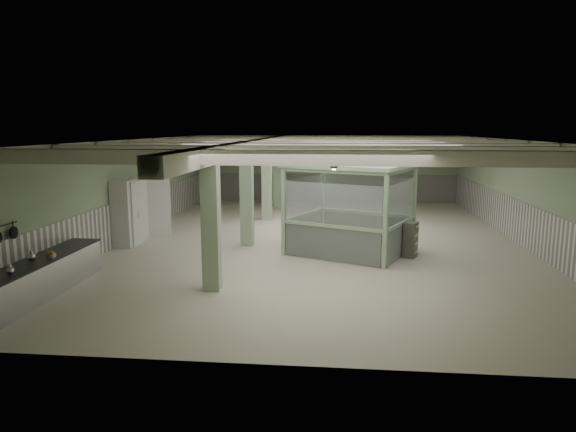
# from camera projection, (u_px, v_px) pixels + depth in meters

# --- Properties ---
(floor) EXTENTS (20.00, 20.00, 0.00)m
(floor) POSITION_uv_depth(u_px,v_px,m) (320.00, 240.00, 18.61)
(floor) COLOR beige
(floor) RESTS_ON ground
(ceiling) EXTENTS (14.00, 20.00, 0.02)m
(ceiling) POSITION_uv_depth(u_px,v_px,m) (321.00, 140.00, 18.00)
(ceiling) COLOR silver
(ceiling) RESTS_ON wall_back
(wall_back) EXTENTS (14.00, 0.02, 3.60)m
(wall_back) POSITION_uv_depth(u_px,v_px,m) (327.00, 169.00, 28.11)
(wall_back) COLOR #96AC8A
(wall_back) RESTS_ON floor
(wall_front) EXTENTS (14.00, 0.02, 3.60)m
(wall_front) POSITION_uv_depth(u_px,v_px,m) (299.00, 265.00, 8.50)
(wall_front) COLOR #96AC8A
(wall_front) RESTS_ON floor
(wall_left) EXTENTS (0.02, 20.00, 3.60)m
(wall_left) POSITION_uv_depth(u_px,v_px,m) (132.00, 189.00, 18.98)
(wall_left) COLOR #96AC8A
(wall_left) RESTS_ON floor
(wall_right) EXTENTS (0.02, 20.00, 3.60)m
(wall_right) POSITION_uv_depth(u_px,v_px,m) (524.00, 193.00, 17.63)
(wall_right) COLOR #96AC8A
(wall_right) RESTS_ON floor
(wainscot_left) EXTENTS (0.05, 19.90, 1.50)m
(wainscot_left) POSITION_uv_depth(u_px,v_px,m) (134.00, 217.00, 19.16)
(wainscot_left) COLOR silver
(wainscot_left) RESTS_ON floor
(wainscot_right) EXTENTS (0.05, 19.90, 1.50)m
(wainscot_right) POSITION_uv_depth(u_px,v_px,m) (521.00, 223.00, 17.81)
(wainscot_right) COLOR silver
(wainscot_right) RESTS_ON floor
(wainscot_back) EXTENTS (13.90, 0.05, 1.50)m
(wainscot_back) POSITION_uv_depth(u_px,v_px,m) (327.00, 188.00, 28.27)
(wainscot_back) COLOR silver
(wainscot_back) RESTS_ON floor
(girder) EXTENTS (0.45, 19.90, 0.40)m
(girder) POSITION_uv_depth(u_px,v_px,m) (251.00, 146.00, 18.28)
(girder) COLOR silver
(girder) RESTS_ON ceiling
(beam_a) EXTENTS (13.90, 0.35, 0.32)m
(beam_a) POSITION_uv_depth(u_px,v_px,m) (309.00, 158.00, 10.68)
(beam_a) COLOR silver
(beam_a) RESTS_ON ceiling
(beam_b) EXTENTS (13.90, 0.35, 0.32)m
(beam_b) POSITION_uv_depth(u_px,v_px,m) (315.00, 152.00, 13.13)
(beam_b) COLOR silver
(beam_b) RESTS_ON ceiling
(beam_c) EXTENTS (13.90, 0.35, 0.32)m
(beam_c) POSITION_uv_depth(u_px,v_px,m) (318.00, 148.00, 15.58)
(beam_c) COLOR silver
(beam_c) RESTS_ON ceiling
(beam_d) EXTENTS (13.90, 0.35, 0.32)m
(beam_d) POSITION_uv_depth(u_px,v_px,m) (321.00, 145.00, 18.03)
(beam_d) COLOR silver
(beam_d) RESTS_ON ceiling
(beam_e) EXTENTS (13.90, 0.35, 0.32)m
(beam_e) POSITION_uv_depth(u_px,v_px,m) (323.00, 143.00, 20.48)
(beam_e) COLOR silver
(beam_e) RESTS_ON ceiling
(beam_f) EXTENTS (13.90, 0.35, 0.32)m
(beam_f) POSITION_uv_depth(u_px,v_px,m) (325.00, 141.00, 22.93)
(beam_f) COLOR silver
(beam_f) RESTS_ON ceiling
(beam_g) EXTENTS (13.90, 0.35, 0.32)m
(beam_g) POSITION_uv_depth(u_px,v_px,m) (326.00, 140.00, 25.38)
(beam_g) COLOR silver
(beam_g) RESTS_ON ceiling
(column_a) EXTENTS (0.42, 0.42, 3.60)m
(column_a) POSITION_uv_depth(u_px,v_px,m) (211.00, 219.00, 12.66)
(column_a) COLOR #9AB290
(column_a) RESTS_ON floor
(column_b) EXTENTS (0.42, 0.42, 3.60)m
(column_b) POSITION_uv_depth(u_px,v_px,m) (247.00, 194.00, 17.57)
(column_b) COLOR #9AB290
(column_b) RESTS_ON floor
(column_c) EXTENTS (0.42, 0.42, 3.60)m
(column_c) POSITION_uv_depth(u_px,v_px,m) (267.00, 179.00, 22.47)
(column_c) COLOR #9AB290
(column_c) RESTS_ON floor
(column_d) EXTENTS (0.42, 0.42, 3.60)m
(column_d) POSITION_uv_depth(u_px,v_px,m) (278.00, 171.00, 26.39)
(column_d) COLOR #9AB290
(column_d) RESTS_ON floor
(hook_rail) EXTENTS (0.02, 1.20, 0.02)m
(hook_rail) POSITION_uv_depth(u_px,v_px,m) (0.00, 226.00, 11.51)
(hook_rail) COLOR black
(hook_rail) RESTS_ON wall_left
(pendant_front) EXTENTS (0.44, 0.44, 0.22)m
(pendant_front) POSITION_uv_depth(u_px,v_px,m) (334.00, 167.00, 13.14)
(pendant_front) COLOR #2C3A2E
(pendant_front) RESTS_ON ceiling
(pendant_mid) EXTENTS (0.44, 0.44, 0.22)m
(pendant_mid) POSITION_uv_depth(u_px,v_px,m) (335.00, 155.00, 18.54)
(pendant_mid) COLOR #2C3A2E
(pendant_mid) RESTS_ON ceiling
(pendant_back) EXTENTS (0.44, 0.44, 0.22)m
(pendant_back) POSITION_uv_depth(u_px,v_px,m) (336.00, 149.00, 23.44)
(pendant_back) COLOR #2C3A2E
(pendant_back) RESTS_ON ceiling
(prep_counter) EXTENTS (0.87, 4.98, 0.91)m
(prep_counter) POSITION_uv_depth(u_px,v_px,m) (37.00, 279.00, 12.30)
(prep_counter) COLOR #B9BABE
(prep_counter) RESTS_ON floor
(pitcher_near) EXTENTS (0.18, 0.20, 0.24)m
(pitcher_near) POSITION_uv_depth(u_px,v_px,m) (10.00, 270.00, 11.01)
(pitcher_near) COLOR #B9BABE
(pitcher_near) RESTS_ON prep_counter
(pitcher_far) EXTENTS (0.23, 0.25, 0.27)m
(pitcher_far) POSITION_uv_depth(u_px,v_px,m) (32.00, 256.00, 12.15)
(pitcher_far) COLOR #B9BABE
(pitcher_far) RESTS_ON prep_counter
(orange_bowl) EXTENTS (0.27, 0.27, 0.08)m
(orange_bowl) POSITION_uv_depth(u_px,v_px,m) (51.00, 256.00, 12.56)
(orange_bowl) COLOR #B2B2B7
(orange_bowl) RESTS_ON prep_counter
(skillet_far) EXTENTS (0.04, 0.29, 0.29)m
(skillet_far) POSITION_uv_depth(u_px,v_px,m) (14.00, 233.00, 11.92)
(skillet_far) COLOR black
(skillet_far) RESTS_ON hook_rail
(walkin_cooler) EXTENTS (1.19, 2.57, 2.36)m
(walkin_cooler) POSITION_uv_depth(u_px,v_px,m) (135.00, 208.00, 18.37)
(walkin_cooler) COLOR silver
(walkin_cooler) RESTS_ON floor
(guard_booth) EXTENTS (4.54, 4.26, 2.92)m
(guard_booth) POSITION_uv_depth(u_px,v_px,m) (351.00, 194.00, 16.52)
(guard_booth) COLOR #97B490
(guard_booth) RESTS_ON floor
(filing_cabinet) EXTENTS (0.53, 0.61, 1.12)m
(filing_cabinet) POSITION_uv_depth(u_px,v_px,m) (411.00, 240.00, 16.11)
(filing_cabinet) COLOR #56594A
(filing_cabinet) RESTS_ON floor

